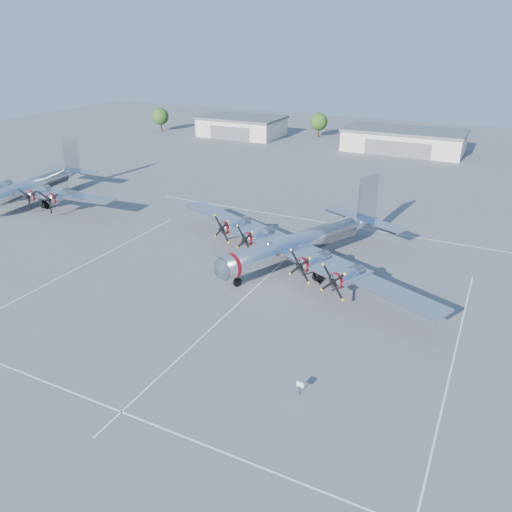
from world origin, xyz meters
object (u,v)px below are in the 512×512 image
at_px(tree_far_west, 161,117).
at_px(main_bomber_b29, 300,263).
at_px(hangar_west, 242,126).
at_px(info_placard, 300,386).
at_px(bomber_west, 33,203).
at_px(hangar_center, 404,140).
at_px(tree_west, 319,122).

height_order(tree_far_west, main_bomber_b29, tree_far_west).
distance_m(hangar_west, tree_far_west, 25.36).
bearing_deg(hangar_west, main_bomber_b29, -57.00).
height_order(tree_far_west, info_placard, tree_far_west).
bearing_deg(hangar_west, bomber_west, -92.60).
bearing_deg(hangar_center, info_placard, -83.17).
height_order(hangar_center, bomber_west, hangar_center).
bearing_deg(tree_far_west, tree_west, 14.93).
relative_size(hangar_west, tree_west, 3.40).
distance_m(tree_west, info_placard, 110.21).
xyz_separation_m(hangar_center, tree_west, (-25.00, 8.04, 1.51)).
distance_m(hangar_center, tree_west, 26.30).
height_order(hangar_west, main_bomber_b29, hangar_west).
distance_m(tree_far_west, bomber_west, 69.79).
height_order(hangar_west, tree_far_west, tree_far_west).
bearing_deg(hangar_center, tree_far_west, -176.76).
bearing_deg(hangar_west, info_placard, -59.50).
distance_m(tree_far_west, info_placard, 122.90).
bearing_deg(hangar_center, tree_west, 162.18).
bearing_deg(info_placard, hangar_west, 125.79).
height_order(hangar_west, bomber_west, hangar_west).
relative_size(hangar_west, bomber_west, 0.63).
relative_size(bomber_west, info_placard, 30.00).
xyz_separation_m(hangar_center, info_placard, (11.49, -95.90, -1.87)).
distance_m(hangar_west, bomber_west, 70.25).
xyz_separation_m(bomber_west, info_placard, (59.68, -25.77, 0.84)).
height_order(main_bomber_b29, bomber_west, bomber_west).
xyz_separation_m(tree_far_west, bomber_west, (21.81, -66.16, -4.22)).
relative_size(hangar_west, main_bomber_b29, 0.53).
xyz_separation_m(hangar_west, tree_far_west, (-25.00, -3.96, 1.51)).
xyz_separation_m(tree_west, bomber_west, (-23.19, -78.16, -4.22)).
xyz_separation_m(tree_far_west, main_bomber_b29, (72.11, -68.59, -4.22)).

